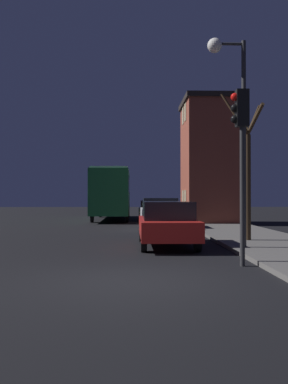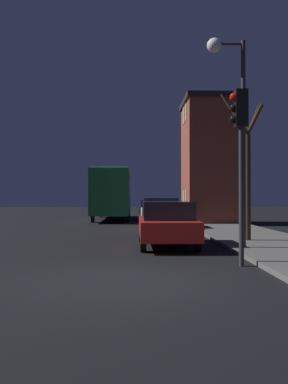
# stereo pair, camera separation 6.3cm
# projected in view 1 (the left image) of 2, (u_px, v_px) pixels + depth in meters

# --- Properties ---
(ground_plane) EXTENTS (120.00, 120.00, 0.00)m
(ground_plane) POSITION_uv_depth(u_px,v_px,m) (132.00, 280.00, 8.63)
(ground_plane) COLOR black
(brick_building) EXTENTS (3.46, 4.62, 7.62)m
(brick_building) POSITION_uv_depth(u_px,v_px,m) (210.00, 160.00, 26.70)
(brick_building) COLOR brown
(brick_building) RESTS_ON sidewalk
(streetlamp) EXTENTS (1.20, 0.45, 6.46)m
(streetlamp) POSITION_uv_depth(u_px,v_px,m) (231.00, 100.00, 13.19)
(streetlamp) COLOR #28282B
(streetlamp) RESTS_ON sidewalk
(traffic_light) EXTENTS (0.43, 0.24, 4.28)m
(traffic_light) POSITION_uv_depth(u_px,v_px,m) (241.00, 139.00, 10.34)
(traffic_light) COLOR #28282B
(traffic_light) RESTS_ON ground
(bare_tree) EXTENTS (1.23, 2.10, 5.32)m
(bare_tree) POSITION_uv_depth(u_px,v_px,m) (248.00, 169.00, 15.28)
(bare_tree) COLOR #382819
(bare_tree) RESTS_ON sidewalk
(bus) EXTENTS (2.48, 10.88, 3.55)m
(bus) POSITION_uv_depth(u_px,v_px,m) (112.00, 191.00, 31.23)
(bus) COLOR #1E6B33
(bus) RESTS_ON ground
(car_near_lane) EXTENTS (1.81, 4.60, 1.52)m
(car_near_lane) POSITION_uv_depth(u_px,v_px,m) (167.00, 223.00, 14.37)
(car_near_lane) COLOR #B21E19
(car_near_lane) RESTS_ON ground
(car_mid_lane) EXTENTS (1.89, 4.09, 1.61)m
(car_mid_lane) POSITION_uv_depth(u_px,v_px,m) (160.00, 213.00, 21.91)
(car_mid_lane) COLOR #B7BABF
(car_mid_lane) RESTS_ON ground
(car_far_lane) EXTENTS (1.78, 4.21, 1.41)m
(car_far_lane) POSITION_uv_depth(u_px,v_px,m) (152.00, 210.00, 30.13)
(car_far_lane) COLOR beige
(car_far_lane) RESTS_ON ground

